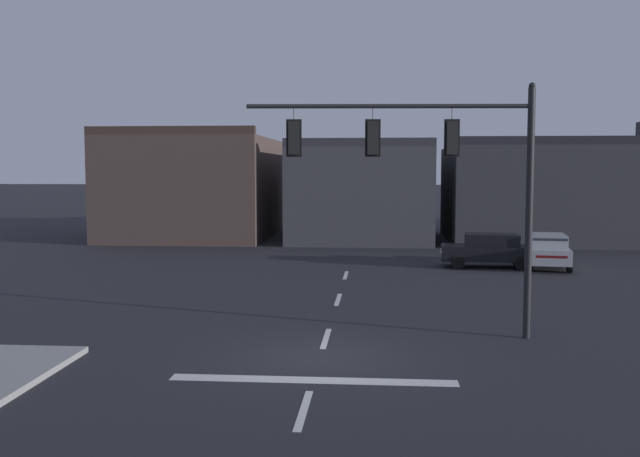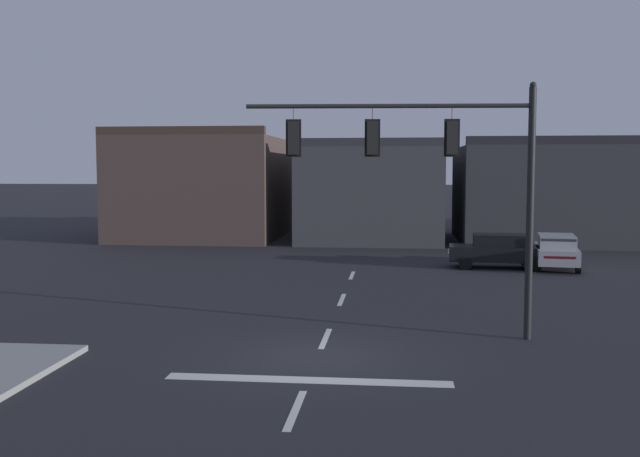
{
  "view_description": "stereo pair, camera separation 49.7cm",
  "coord_description": "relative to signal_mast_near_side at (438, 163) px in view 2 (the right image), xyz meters",
  "views": [
    {
      "loc": [
        1.43,
        -17.71,
        4.68
      ],
      "look_at": [
        -0.21,
        2.58,
        3.0
      ],
      "focal_mm": 40.78,
      "sensor_mm": 36.0,
      "label": 1
    },
    {
      "loc": [
        1.92,
        -17.66,
        4.68
      ],
      "look_at": [
        -0.21,
        2.58,
        3.0
      ],
      "focal_mm": 40.78,
      "sensor_mm": 36.0,
      "label": 2
    }
  ],
  "objects": [
    {
      "name": "car_lot_middle",
      "position": [
        6.35,
        14.8,
        -3.99
      ],
      "size": [
        2.38,
        4.62,
        1.61
      ],
      "color": "#9EA0A5",
      "rests_on": "ground"
    },
    {
      "name": "lane_centreline",
      "position": [
        -3.05,
        -0.33,
        -4.84
      ],
      "size": [
        0.16,
        26.4,
        0.01
      ],
      "color": "silver",
      "rests_on": "ground"
    },
    {
      "name": "stop_bar_paint",
      "position": [
        -3.05,
        -4.33,
        -4.84
      ],
      "size": [
        6.4,
        0.5,
        0.01
      ],
      "primitive_type": "cube",
      "color": "silver",
      "rests_on": "ground"
    },
    {
      "name": "signal_mast_near_side",
      "position": [
        0.0,
        0.0,
        0.0
      ],
      "size": [
        7.8,
        0.69,
        7.01
      ],
      "color": "black",
      "rests_on": "ground"
    },
    {
      "name": "building_row",
      "position": [
        13.25,
        28.93,
        -1.18
      ],
      "size": [
        61.65,
        13.84,
        9.1
      ],
      "color": "#473833",
      "rests_on": "ground"
    },
    {
      "name": "car_lot_nearside",
      "position": [
        3.64,
        14.75,
        -3.99
      ],
      "size": [
        4.55,
        2.15,
        1.61
      ],
      "color": "black",
      "rests_on": "ground"
    },
    {
      "name": "ground_plane",
      "position": [
        -3.05,
        -2.33,
        -4.84
      ],
      "size": [
        400.0,
        400.0,
        0.0
      ],
      "primitive_type": "plane",
      "color": "#232328"
    }
  ]
}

